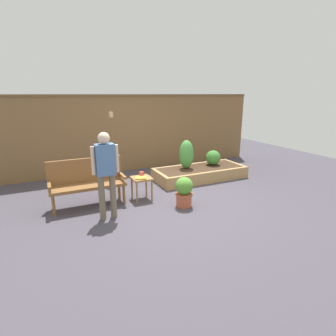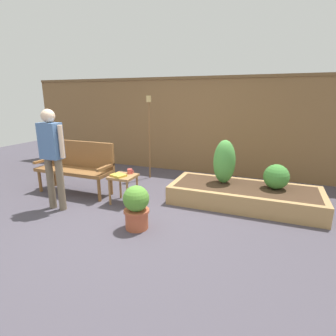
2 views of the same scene
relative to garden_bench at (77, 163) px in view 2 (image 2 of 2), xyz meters
name	(u,v)px [view 2 (image 2 of 2)]	position (x,y,z in m)	size (l,w,h in m)	color
ground_plane	(134,212)	(1.41, -0.46, -0.54)	(14.00, 14.00, 0.00)	#47424C
fence_back	(186,125)	(1.41, 2.14, 0.55)	(8.40, 0.14, 2.16)	brown
garden_bench	(77,163)	(0.00, 0.00, 0.00)	(1.44, 0.48, 0.94)	brown
side_table	(123,180)	(1.08, -0.18, -0.15)	(0.40, 0.40, 0.48)	#9E7042
cup_on_table	(130,171)	(1.13, -0.04, -0.03)	(0.12, 0.09, 0.08)	#CC4C47
book_on_table	(118,175)	(1.04, -0.25, -0.05)	(0.23, 0.18, 0.03)	gold
potted_boxwood	(136,206)	(1.71, -0.90, -0.23)	(0.35, 0.35, 0.60)	#B75638
raised_planter_bed	(244,195)	(2.96, 0.51, -0.39)	(2.40, 1.00, 0.30)	#AD8451
shrub_near_bench	(224,162)	(2.59, 0.60, 0.12)	(0.37, 0.37, 0.74)	brown
shrub_far_corner	(276,177)	(3.42, 0.60, -0.05)	(0.40, 0.40, 0.40)	brown
tiki_torch	(149,123)	(0.86, 1.29, 0.65)	(0.10, 0.10, 1.75)	brown
person_by_bench	(52,151)	(0.22, -0.78, 0.39)	(0.47, 0.20, 1.56)	#70604C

